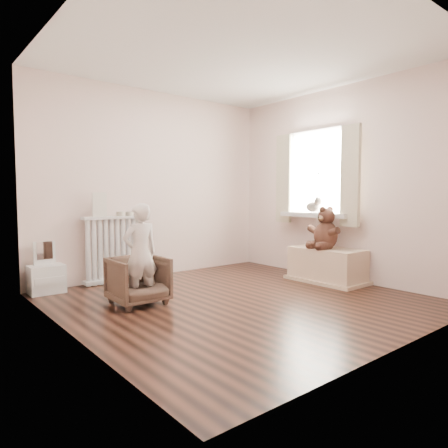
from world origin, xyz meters
TOP-DOWN VIEW (x-y plane):
  - floor at (0.00, 0.00)m, footprint 3.60×3.60m
  - ceiling at (0.00, 0.00)m, footprint 3.60×3.60m
  - back_wall at (0.00, 1.80)m, footprint 3.60×0.02m
  - front_wall at (0.00, -1.80)m, footprint 3.60×0.02m
  - left_wall at (-1.80, 0.00)m, footprint 0.02×3.60m
  - right_wall at (1.80, 0.00)m, footprint 0.02×3.60m
  - window at (1.76, 0.30)m, footprint 0.03×0.90m
  - window_sill at (1.67, 0.30)m, footprint 0.22×1.10m
  - curtain_left at (1.65, -0.27)m, footprint 0.06×0.26m
  - curtain_right at (1.65, 0.87)m, footprint 0.06×0.26m
  - radiator at (-0.69, 1.68)m, footprint 0.83×0.16m
  - paper_doll at (-0.88, 1.68)m, footprint 0.18×0.02m
  - tin_a at (-0.61, 1.68)m, footprint 0.10×0.10m
  - tin_b at (-0.48, 1.68)m, footprint 0.10×0.10m
  - toy_vanity at (-1.55, 1.65)m, footprint 0.38×0.27m
  - armchair at (-0.93, 0.54)m, footprint 0.54×0.56m
  - child at (-0.93, 0.49)m, footprint 0.38×0.25m
  - toy_bench at (1.52, -0.03)m, footprint 0.50×0.94m
  - teddy_bear at (1.50, -0.02)m, footprint 0.48×0.39m
  - plush_cat at (1.66, 0.33)m, footprint 0.17×0.26m

SIDE VIEW (x-z plane):
  - floor at x=0.00m, z-range -0.01..0.01m
  - toy_bench at x=1.52m, z-range -0.02..0.42m
  - armchair at x=-0.93m, z-range 0.00..0.50m
  - toy_vanity at x=-1.55m, z-range -0.03..0.58m
  - radiator at x=-0.69m, z-range -0.05..0.83m
  - child at x=-0.93m, z-range 0.02..1.06m
  - teddy_bear at x=1.50m, z-range 0.40..0.94m
  - window_sill at x=1.67m, z-range 0.84..0.90m
  - tin_b at x=-0.48m, z-range 0.87..0.93m
  - tin_a at x=-0.61m, z-range 0.87..0.93m
  - plush_cat at x=1.66m, z-range 0.89..1.11m
  - paper_doll at x=-0.88m, z-range 0.87..1.18m
  - back_wall at x=0.00m, z-range 0.00..2.60m
  - front_wall at x=0.00m, z-range 0.00..2.60m
  - left_wall at x=-1.80m, z-range 0.00..2.60m
  - right_wall at x=1.80m, z-range 0.00..2.60m
  - curtain_left at x=1.65m, z-range 0.74..2.04m
  - curtain_right at x=1.65m, z-range 0.74..2.04m
  - window at x=1.76m, z-range 0.90..2.00m
  - ceiling at x=0.00m, z-range 2.60..2.60m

